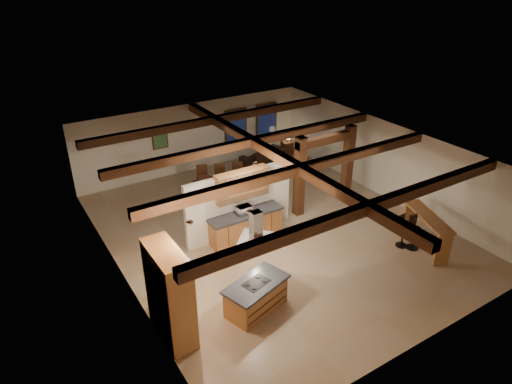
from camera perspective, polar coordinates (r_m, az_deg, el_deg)
ground at (r=15.33m, az=2.16°, el=-4.87°), size 12.00×12.00×0.00m
room_walls at (r=14.46m, az=2.28°, el=1.13°), size 12.00×12.00×12.00m
ceiling_beams at (r=14.06m, az=2.35°, el=4.72°), size 10.00×12.00×0.28m
timber_posts at (r=16.23m, az=8.62°, el=3.77°), size 2.50×0.30×2.90m
partition_wall at (r=14.68m, az=-2.10°, el=-1.45°), size 3.80×0.18×2.20m
pantry_cabinet at (r=10.99m, az=-10.71°, el=-12.43°), size 0.67×1.60×2.40m
back_counter at (r=14.70m, az=-1.29°, el=-4.20°), size 2.50×0.66×0.94m
upper_display_cabinet at (r=14.19m, az=-1.76°, el=0.91°), size 1.80×0.36×0.95m
range_hood at (r=11.15m, az=0.01°, el=-7.49°), size 1.10×1.10×1.40m
back_windows at (r=20.60m, az=-0.58°, el=8.38°), size 2.70×0.07×1.70m
framed_art at (r=18.77m, az=-11.91°, el=6.55°), size 0.65×0.05×0.85m
recessed_cans at (r=11.31m, az=-2.75°, el=-0.53°), size 3.16×2.46×0.03m
kitchen_island at (r=11.97m, az=0.01°, el=-12.84°), size 1.89×1.35×0.85m
dining_table at (r=17.38m, az=-4.30°, el=0.45°), size 1.91×1.07×0.67m
sofa at (r=20.43m, az=0.84°, el=4.68°), size 2.30×1.32×0.63m
microwave at (r=14.37m, az=-1.49°, el=-2.24°), size 0.47×0.32×0.26m
bar_counter at (r=15.08m, az=20.57°, el=-4.01°), size 1.25×2.18×1.12m
side_table at (r=21.31m, az=3.90°, el=5.53°), size 0.57×0.57×0.59m
table_lamp at (r=21.12m, az=3.94°, el=6.92°), size 0.30×0.30×0.36m
bar_stool_a at (r=15.02m, az=17.84°, el=-4.63°), size 0.37×0.37×1.06m
bar_stool_b at (r=15.01m, az=19.12°, el=-4.73°), size 0.39×0.40×1.12m
dining_chairs at (r=17.26m, az=-4.33°, el=1.22°), size 2.30×2.30×1.17m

